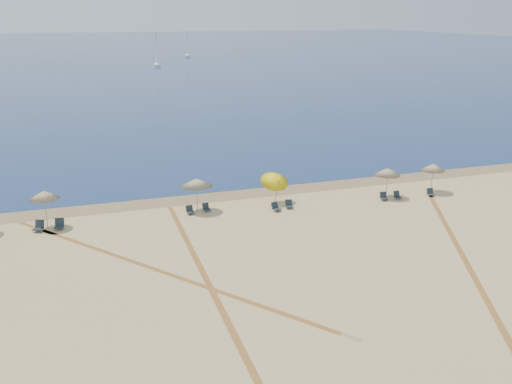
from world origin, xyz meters
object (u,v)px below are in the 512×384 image
at_px(chair_9, 431,193).
at_px(chair_5, 276,207).
at_px(umbrella_4, 388,172).
at_px(chair_4, 206,208).
at_px(sailboat_1, 187,49).
at_px(umbrella_5, 433,167).
at_px(chair_3, 190,210).
at_px(chair_7, 384,197).
at_px(chair_1, 39,226).
at_px(chair_6, 289,205).
at_px(umbrella_2, 197,182).
at_px(sailboat_2, 157,56).
at_px(umbrella_1, 44,195).
at_px(chair_2, 59,225).
at_px(chair_8, 397,195).
at_px(umbrella_3, 275,179).

bearing_deg(chair_9, chair_5, -172.54).
xyz_separation_m(umbrella_4, chair_4, (-14.24, 1.23, -1.80)).
bearing_deg(chair_5, sailboat_1, 61.13).
bearing_deg(chair_5, umbrella_4, -16.39).
xyz_separation_m(umbrella_5, chair_3, (-19.67, 1.02, -1.80)).
bearing_deg(chair_9, sailboat_1, 94.08).
xyz_separation_m(chair_4, chair_7, (13.64, -1.87, 0.02)).
distance_m(chair_1, chair_6, 17.54).
bearing_deg(umbrella_2, sailboat_2, 81.38).
relative_size(umbrella_1, chair_9, 4.00).
distance_m(chair_5, chair_7, 8.80).
distance_m(chair_3, chair_6, 7.33).
height_order(chair_2, chair_6, chair_2).
bearing_deg(umbrella_2, chair_1, -176.65).
relative_size(umbrella_1, sailboat_2, 0.30).
xyz_separation_m(umbrella_1, umbrella_2, (10.41, 0.08, -0.13)).
relative_size(umbrella_5, chair_9, 3.64).
bearing_deg(chair_7, sailboat_1, 96.52).
height_order(chair_4, chair_9, chair_9).
bearing_deg(chair_8, chair_5, 178.62).
bearing_deg(chair_1, chair_8, 20.77).
height_order(chair_1, sailboat_1, sailboat_1).
height_order(chair_2, chair_7, chair_2).
bearing_deg(umbrella_2, umbrella_1, -179.56).
bearing_deg(chair_4, umbrella_5, -14.73).
height_order(umbrella_1, umbrella_5, umbrella_1).
height_order(umbrella_5, sailboat_1, sailboat_1).
xyz_separation_m(umbrella_3, chair_4, (-5.41, -0.19, -1.66)).
height_order(umbrella_3, sailboat_2, sailboat_2).
xyz_separation_m(chair_3, chair_9, (19.01, -1.89, -0.00)).
bearing_deg(chair_2, chair_5, 6.85).
bearing_deg(umbrella_2, umbrella_3, -1.14).
distance_m(chair_9, sailboat_2, 123.95).
bearing_deg(sailboat_1, chair_5, -89.92).
bearing_deg(chair_7, chair_4, -174.08).
xyz_separation_m(umbrella_2, chair_8, (15.44, -2.18, -1.91)).
relative_size(umbrella_4, chair_4, 3.62).
distance_m(umbrella_4, chair_5, 9.57).
bearing_deg(chair_7, chair_5, -168.20).
bearing_deg(sailboat_2, umbrella_3, -88.48).
distance_m(chair_5, sailboat_2, 124.11).
bearing_deg(umbrella_1, umbrella_3, -0.14).
height_order(chair_3, sailboat_1, sailboat_1).
height_order(chair_4, sailboat_2, sailboat_2).
xyz_separation_m(umbrella_3, chair_1, (-16.95, -0.52, -1.60)).
relative_size(chair_5, sailboat_2, 0.09).
relative_size(umbrella_5, chair_1, 2.69).
bearing_deg(umbrella_3, umbrella_2, 178.86).
bearing_deg(chair_3, chair_2, 176.15).
distance_m(umbrella_2, umbrella_5, 19.06).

